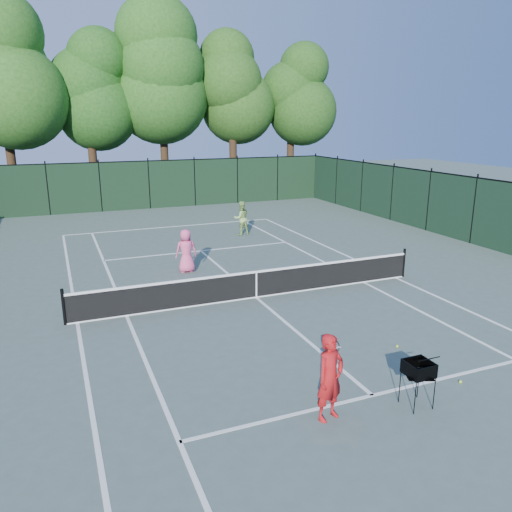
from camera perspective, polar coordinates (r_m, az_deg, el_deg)
name	(u,v)px	position (r m, az deg, el deg)	size (l,w,h in m)	color
ground	(256,298)	(16.19, 0.03, -4.77)	(90.00, 90.00, 0.00)	#4A5A52
sideline_doubles_left	(77,323)	(15.12, -19.74, -7.20)	(0.10, 23.77, 0.01)	white
sideline_doubles_right	(395,278)	(18.85, 15.65, -2.41)	(0.10, 23.77, 0.01)	white
sideline_singles_left	(127,316)	(15.21, -14.57, -6.64)	(0.10, 23.77, 0.01)	white
sideline_singles_right	(364,282)	(18.07, 12.21, -2.95)	(0.10, 23.77, 0.01)	white
baseline_far	(172,227)	(27.15, -9.56, 3.33)	(10.97, 0.10, 0.01)	white
service_line_near	(372,395)	(11.09, 13.15, -15.25)	(8.23, 0.10, 0.01)	white
service_line_far	(201,251)	(21.97, -6.33, 0.60)	(8.23, 0.10, 0.01)	white
center_service_line	(256,297)	(16.18, 0.03, -4.76)	(0.10, 12.80, 0.01)	white
tennis_net	(256,284)	(16.03, 0.03, -3.17)	(11.69, 0.09, 1.06)	black
fence_far	(149,185)	(32.82, -12.11, 7.92)	(24.00, 0.05, 3.00)	black
tree_2	(87,85)	(36.02, -18.80, 18.04)	(6.00, 6.00, 12.40)	black
tree_3	(160,67)	(37.33, -10.88, 20.41)	(7.00, 7.00, 14.45)	black
tree_4	(232,82)	(37.96, -2.74, 19.25)	(6.20, 6.20, 12.97)	black
tree_5	(292,90)	(40.34, 4.08, 18.39)	(5.80, 5.80, 12.23)	black
coach	(330,377)	(9.79, 8.47, -13.54)	(0.84, 0.81, 1.74)	#AE1316
player_pink	(186,251)	(18.82, -7.99, 0.60)	(0.83, 0.56, 1.65)	#EB5387
player_green	(241,218)	(24.75, -1.70, 4.35)	(0.84, 0.67, 1.68)	#91BC5E
ball_hopper	(419,369)	(10.59, 18.11, -12.16)	(0.67, 0.67, 0.97)	black
loose_ball_near_cart	(460,382)	(12.09, 22.33, -13.16)	(0.07, 0.07, 0.07)	#CDDF2D
loose_ball_midcourt	(397,346)	(13.29, 15.83, -9.89)	(0.07, 0.07, 0.07)	#C7E92F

